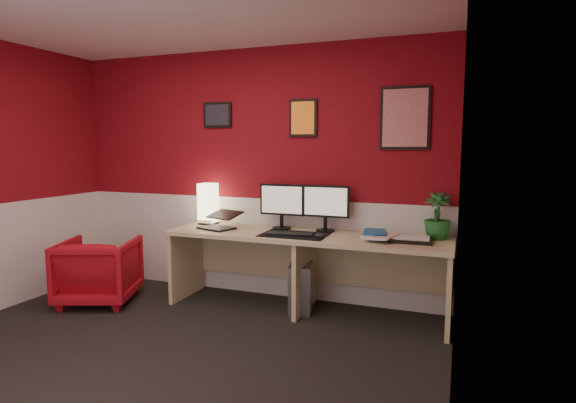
{
  "coord_description": "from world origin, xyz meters",
  "views": [
    {
      "loc": [
        2.0,
        -2.54,
        1.53
      ],
      "look_at": [
        0.6,
        1.21,
        1.05
      ],
      "focal_mm": 28.82,
      "sensor_mm": 36.0,
      "label": 1
    }
  ],
  "objects_px": {
    "monitor_right": "(326,201)",
    "zen_tray": "(411,240)",
    "shoji_lamp": "(208,205)",
    "monitor_left": "(282,199)",
    "pc_tower": "(301,286)",
    "desk": "(304,273)",
    "laptop": "(216,218)",
    "potted_plant": "(437,216)",
    "armchair": "(99,271)"
  },
  "relations": [
    {
      "from": "shoji_lamp",
      "to": "zen_tray",
      "type": "bearing_deg",
      "value": -5.01
    },
    {
      "from": "desk",
      "to": "armchair",
      "type": "xyz_separation_m",
      "value": [
        -1.97,
        -0.47,
        -0.05
      ]
    },
    {
      "from": "shoji_lamp",
      "to": "potted_plant",
      "type": "height_order",
      "value": "potted_plant"
    },
    {
      "from": "monitor_right",
      "to": "armchair",
      "type": "bearing_deg",
      "value": -162.59
    },
    {
      "from": "shoji_lamp",
      "to": "pc_tower",
      "type": "distance_m",
      "value": 1.28
    },
    {
      "from": "monitor_left",
      "to": "pc_tower",
      "type": "height_order",
      "value": "monitor_left"
    },
    {
      "from": "pc_tower",
      "to": "armchair",
      "type": "distance_m",
      "value": 1.99
    },
    {
      "from": "potted_plant",
      "to": "monitor_right",
      "type": "bearing_deg",
      "value": 179.72
    },
    {
      "from": "zen_tray",
      "to": "monitor_right",
      "type": "bearing_deg",
      "value": 166.25
    },
    {
      "from": "zen_tray",
      "to": "laptop",
      "type": "bearing_deg",
      "value": -178.61
    },
    {
      "from": "monitor_left",
      "to": "shoji_lamp",
      "type": "bearing_deg",
      "value": 179.9
    },
    {
      "from": "pc_tower",
      "to": "armchair",
      "type": "bearing_deg",
      "value": -178.7
    },
    {
      "from": "shoji_lamp",
      "to": "monitor_left",
      "type": "bearing_deg",
      "value": -0.1
    },
    {
      "from": "monitor_left",
      "to": "armchair",
      "type": "height_order",
      "value": "monitor_left"
    },
    {
      "from": "monitor_left",
      "to": "pc_tower",
      "type": "distance_m",
      "value": 0.84
    },
    {
      "from": "laptop",
      "to": "shoji_lamp",
      "type": "bearing_deg",
      "value": 152.6
    },
    {
      "from": "desk",
      "to": "shoji_lamp",
      "type": "xyz_separation_m",
      "value": [
        -1.11,
        0.18,
        0.56
      ]
    },
    {
      "from": "monitor_right",
      "to": "pc_tower",
      "type": "relative_size",
      "value": 1.29
    },
    {
      "from": "laptop",
      "to": "potted_plant",
      "type": "height_order",
      "value": "potted_plant"
    },
    {
      "from": "laptop",
      "to": "monitor_right",
      "type": "distance_m",
      "value": 1.07
    },
    {
      "from": "potted_plant",
      "to": "pc_tower",
      "type": "xyz_separation_m",
      "value": [
        -1.19,
        -0.15,
        -0.71
      ]
    },
    {
      "from": "desk",
      "to": "armchair",
      "type": "bearing_deg",
      "value": -166.67
    },
    {
      "from": "potted_plant",
      "to": "laptop",
      "type": "bearing_deg",
      "value": -173.35
    },
    {
      "from": "monitor_left",
      "to": "monitor_right",
      "type": "bearing_deg",
      "value": 2.42
    },
    {
      "from": "desk",
      "to": "monitor_right",
      "type": "relative_size",
      "value": 4.48
    },
    {
      "from": "desk",
      "to": "shoji_lamp",
      "type": "height_order",
      "value": "shoji_lamp"
    },
    {
      "from": "shoji_lamp",
      "to": "zen_tray",
      "type": "relative_size",
      "value": 1.14
    },
    {
      "from": "shoji_lamp",
      "to": "armchair",
      "type": "height_order",
      "value": "shoji_lamp"
    },
    {
      "from": "pc_tower",
      "to": "desk",
      "type": "bearing_deg",
      "value": -56.61
    },
    {
      "from": "zen_tray",
      "to": "armchair",
      "type": "xyz_separation_m",
      "value": [
        -2.92,
        -0.46,
        -0.43
      ]
    },
    {
      "from": "monitor_right",
      "to": "zen_tray",
      "type": "relative_size",
      "value": 1.66
    },
    {
      "from": "monitor_right",
      "to": "laptop",
      "type": "bearing_deg",
      "value": -166.78
    },
    {
      "from": "armchair",
      "to": "monitor_left",
      "type": "bearing_deg",
      "value": 179.84
    },
    {
      "from": "desk",
      "to": "armchair",
      "type": "relative_size",
      "value": 3.73
    },
    {
      "from": "laptop",
      "to": "potted_plant",
      "type": "distance_m",
      "value": 2.05
    },
    {
      "from": "monitor_left",
      "to": "monitor_right",
      "type": "relative_size",
      "value": 1.0
    },
    {
      "from": "monitor_left",
      "to": "zen_tray",
      "type": "height_order",
      "value": "monitor_left"
    },
    {
      "from": "monitor_right",
      "to": "zen_tray",
      "type": "bearing_deg",
      "value": -13.75
    },
    {
      "from": "desk",
      "to": "zen_tray",
      "type": "xyz_separation_m",
      "value": [
        0.95,
        -0.0,
        0.38
      ]
    },
    {
      "from": "desk",
      "to": "pc_tower",
      "type": "bearing_deg",
      "value": 136.86
    },
    {
      "from": "laptop",
      "to": "armchair",
      "type": "xyz_separation_m",
      "value": [
        -1.08,
        -0.42,
        -0.52
      ]
    },
    {
      "from": "shoji_lamp",
      "to": "monitor_left",
      "type": "height_order",
      "value": "monitor_left"
    },
    {
      "from": "desk",
      "to": "monitor_left",
      "type": "xyz_separation_m",
      "value": [
        -0.29,
        0.18,
        0.66
      ]
    },
    {
      "from": "pc_tower",
      "to": "monitor_right",
      "type": "bearing_deg",
      "value": 26.51
    },
    {
      "from": "monitor_left",
      "to": "potted_plant",
      "type": "xyz_separation_m",
      "value": [
        1.44,
        0.01,
        -0.09
      ]
    },
    {
      "from": "laptop",
      "to": "pc_tower",
      "type": "distance_m",
      "value": 1.05
    },
    {
      "from": "pc_tower",
      "to": "potted_plant",
      "type": "bearing_deg",
      "value": -6.3
    },
    {
      "from": "monitor_left",
      "to": "pc_tower",
      "type": "relative_size",
      "value": 1.29
    },
    {
      "from": "monitor_left",
      "to": "pc_tower",
      "type": "xyz_separation_m",
      "value": [
        0.25,
        -0.14,
        -0.8
      ]
    },
    {
      "from": "desk",
      "to": "pc_tower",
      "type": "relative_size",
      "value": 5.78
    }
  ]
}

